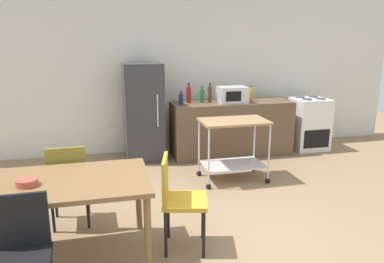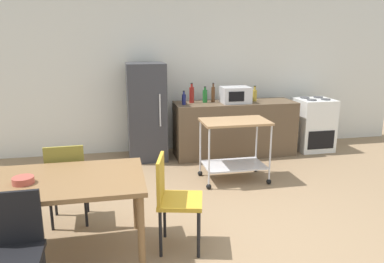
{
  "view_description": "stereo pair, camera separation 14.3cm",
  "coord_description": "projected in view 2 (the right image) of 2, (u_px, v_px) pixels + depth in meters",
  "views": [
    {
      "loc": [
        -1.16,
        -3.12,
        1.93
      ],
      "look_at": [
        -0.12,
        1.2,
        0.8
      ],
      "focal_mm": 34.65,
      "sensor_mm": 36.0,
      "label": 1
    },
    {
      "loc": [
        -1.02,
        -3.15,
        1.93
      ],
      "look_at": [
        -0.12,
        1.2,
        0.8
      ],
      "focal_mm": 34.65,
      "sensor_mm": 36.0,
      "label": 2
    }
  ],
  "objects": [
    {
      "name": "ground_plane",
      "position": [
        228.0,
        238.0,
        3.67
      ],
      "size": [
        12.0,
        12.0,
        0.0
      ],
      "primitive_type": "plane",
      "color": "#8C7051"
    },
    {
      "name": "back_wall",
      "position": [
        175.0,
        66.0,
        6.35
      ],
      "size": [
        8.4,
        0.12,
        2.9
      ],
      "primitive_type": "cube",
      "color": "silver",
      "rests_on": "ground_plane"
    },
    {
      "name": "kitchen_counter",
      "position": [
        234.0,
        129.0,
        6.2
      ],
      "size": [
        2.0,
        0.64,
        0.9
      ],
      "primitive_type": "cube",
      "color": "brown",
      "rests_on": "ground_plane"
    },
    {
      "name": "dining_table",
      "position": [
        56.0,
        188.0,
        3.19
      ],
      "size": [
        1.5,
        0.9,
        0.75
      ],
      "color": "brown",
      "rests_on": "ground_plane"
    },
    {
      "name": "chair_olive",
      "position": [
        67.0,
        178.0,
        3.83
      ],
      "size": [
        0.41,
        0.41,
        0.89
      ],
      "rotation": [
        0.0,
        0.0,
        3.17
      ],
      "color": "olive",
      "rests_on": "ground_plane"
    },
    {
      "name": "chair_black",
      "position": [
        12.0,
        248.0,
        2.55
      ],
      "size": [
        0.41,
        0.41,
        0.89
      ],
      "rotation": [
        0.0,
        0.0,
        0.02
      ],
      "color": "black",
      "rests_on": "ground_plane"
    },
    {
      "name": "chair_mustard",
      "position": [
        173.0,
        196.0,
        3.4
      ],
      "size": [
        0.48,
        0.48,
        0.89
      ],
      "rotation": [
        0.0,
        0.0,
        1.33
      ],
      "color": "gold",
      "rests_on": "ground_plane"
    },
    {
      "name": "stove_oven",
      "position": [
        313.0,
        124.0,
        6.5
      ],
      "size": [
        0.6,
        0.61,
        0.92
      ],
      "color": "white",
      "rests_on": "ground_plane"
    },
    {
      "name": "refrigerator",
      "position": [
        147.0,
        112.0,
        5.93
      ],
      "size": [
        0.6,
        0.63,
        1.55
      ],
      "color": "#333338",
      "rests_on": "ground_plane"
    },
    {
      "name": "kitchen_cart",
      "position": [
        235.0,
        140.0,
        5.04
      ],
      "size": [
        0.91,
        0.57,
        0.85
      ],
      "color": "#A37A51",
      "rests_on": "ground_plane"
    },
    {
      "name": "bottle_hot_sauce",
      "position": [
        184.0,
        99.0,
        5.84
      ],
      "size": [
        0.06,
        0.06,
        0.22
      ],
      "color": "navy",
      "rests_on": "kitchen_counter"
    },
    {
      "name": "bottle_wine",
      "position": [
        192.0,
        95.0,
        5.99
      ],
      "size": [
        0.08,
        0.08,
        0.32
      ],
      "color": "maroon",
      "rests_on": "kitchen_counter"
    },
    {
      "name": "bottle_olive_oil",
      "position": [
        205.0,
        96.0,
        6.03
      ],
      "size": [
        0.08,
        0.08,
        0.26
      ],
      "color": "#1E6628",
      "rests_on": "kitchen_counter"
    },
    {
      "name": "bottle_sparkling_water",
      "position": [
        213.0,
        94.0,
        6.07
      ],
      "size": [
        0.06,
        0.06,
        0.31
      ],
      "color": "#4C2D19",
      "rests_on": "kitchen_counter"
    },
    {
      "name": "microwave",
      "position": [
        235.0,
        95.0,
        5.99
      ],
      "size": [
        0.46,
        0.35,
        0.26
      ],
      "color": "silver",
      "rests_on": "kitchen_counter"
    },
    {
      "name": "bottle_soda",
      "position": [
        254.0,
        95.0,
        6.17
      ],
      "size": [
        0.08,
        0.08,
        0.26
      ],
      "color": "gold",
      "rests_on": "kitchen_counter"
    },
    {
      "name": "fruit_bowl",
      "position": [
        23.0,
        180.0,
        3.07
      ],
      "size": [
        0.17,
        0.17,
        0.06
      ],
      "primitive_type": "cylinder",
      "color": "#B24C3F",
      "rests_on": "dining_table"
    }
  ]
}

